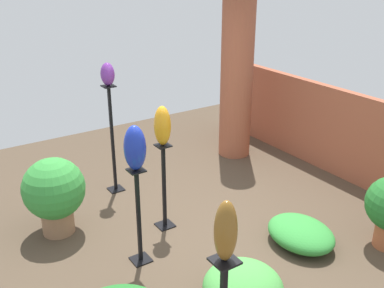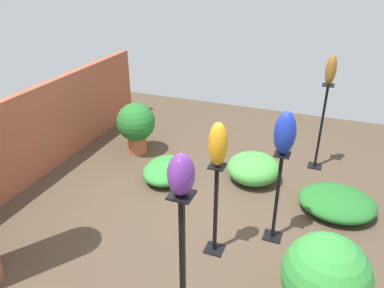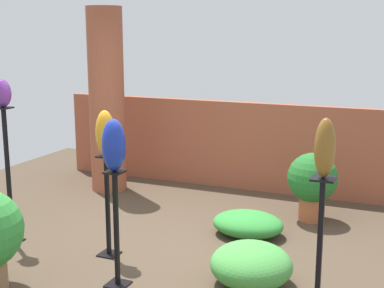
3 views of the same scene
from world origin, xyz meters
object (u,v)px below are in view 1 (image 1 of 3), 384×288
brick_pillar (237,75)px  art_vase_cobalt (135,148)px  art_vase_bronze (226,231)px  potted_plant_mid_left (54,192)px  art_vase_amber (162,126)px  pedestal_violet (113,144)px  pedestal_cobalt (139,221)px  pedestal_amber (164,190)px  art_vase_violet (108,74)px

brick_pillar → art_vase_cobalt: brick_pillar is taller
art_vase_bronze → potted_plant_mid_left: bearing=-175.4°
art_vase_cobalt → art_vase_amber: (-0.44, 0.56, -0.02)m
art_vase_cobalt → art_vase_amber: 0.71m
pedestal_violet → pedestal_cobalt: size_ratio=1.39×
art_vase_amber → potted_plant_mid_left: (-0.59, -1.11, -0.76)m
pedestal_cobalt → art_vase_amber: art_vase_amber is taller
pedestal_cobalt → potted_plant_mid_left: 1.17m
brick_pillar → pedestal_violet: bearing=-87.4°
pedestal_amber → art_vase_bronze: 2.66m
pedestal_violet → pedestal_amber: pedestal_violet is taller
potted_plant_mid_left → pedestal_cobalt: bearing=28.4°
art_vase_bronze → art_vase_violet: size_ratio=1.40×
pedestal_amber → art_vase_violet: size_ratio=3.61×
art_vase_bronze → art_vase_violet: (-3.46, 0.77, 0.14)m
art_vase_violet → art_vase_amber: 1.23m
art_vase_cobalt → art_vase_violet: bearing=164.5°
pedestal_cobalt → art_vase_amber: 1.07m
pedestal_amber → art_vase_bronze: size_ratio=2.57×
art_vase_cobalt → potted_plant_mid_left: 1.40m
pedestal_violet → art_vase_cobalt: bearing=-15.5°
pedestal_violet → art_vase_cobalt: art_vase_cobalt is taller
pedestal_amber → art_vase_bronze: bearing=-21.1°
brick_pillar → potted_plant_mid_left: size_ratio=2.82×
brick_pillar → art_vase_amber: size_ratio=5.75×
pedestal_violet → art_vase_violet: art_vase_violet is taller
pedestal_violet → pedestal_cobalt: pedestal_violet is taller
brick_pillar → potted_plant_mid_left: (0.68, -3.18, -0.78)m
potted_plant_mid_left → art_vase_amber: bearing=62.1°
brick_pillar → art_vase_bronze: brick_pillar is taller
potted_plant_mid_left → art_vase_bronze: bearing=4.6°
pedestal_amber → art_vase_violet: (-1.17, -0.11, 1.17)m
art_vase_cobalt → pedestal_cobalt: bearing=90.9°
pedestal_amber → art_vase_amber: (0.00, 0.00, 0.81)m
brick_pillar → art_vase_amber: brick_pillar is taller
pedestal_cobalt → pedestal_violet: bearing=164.5°
pedestal_amber → potted_plant_mid_left: 1.26m
art_vase_violet → pedestal_violet: bearing=90.0°
art_vase_bronze → art_vase_amber: bearing=158.9°
art_vase_bronze → pedestal_cobalt: bearing=170.1°
pedestal_cobalt → art_vase_violet: bearing=164.5°
pedestal_violet → potted_plant_mid_left: bearing=-59.6°
art_vase_cobalt → potted_plant_mid_left: (-1.03, -0.55, -0.78)m
brick_pillar → art_vase_violet: size_ratio=8.94×
brick_pillar → pedestal_cobalt: 3.24m
pedestal_violet → pedestal_cobalt: 1.69m
art_vase_bronze → potted_plant_mid_left: size_ratio=0.44×
art_vase_amber → art_vase_cobalt: bearing=-51.9°
art_vase_violet → art_vase_amber: size_ratio=0.64×
pedestal_cobalt → art_vase_violet: size_ratio=3.67×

